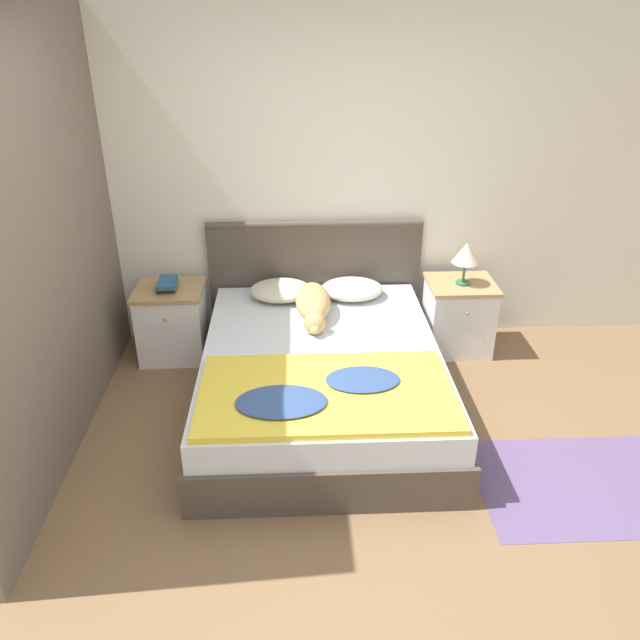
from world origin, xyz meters
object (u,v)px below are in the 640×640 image
Objects in this scene: nightstand_left at (172,322)px; pillow_left at (281,290)px; book_stack at (167,284)px; bed at (321,378)px; nightstand_right at (458,316)px; pillow_right at (352,289)px; dog at (313,304)px; table_lamp at (466,254)px.

nightstand_left is 0.88m from pillow_left.
book_stack reaches higher than pillow_left.
bed is 3.58× the size of nightstand_right.
pillow_right is 0.63× the size of dog.
nightstand_left is at bearing -179.31° from pillow_right.
table_lamp is at bearing -2.65° from pillow_right.
bed is 0.88m from pillow_right.
pillow_left is at bearing 109.10° from bed.
table_lamp reaches higher than pillow_left.
book_stack reaches higher than nightstand_right.
pillow_right is 1.45× the size of table_lamp.
pillow_left is 0.63× the size of dog.
pillow_right reaches higher than nightstand_left.
table_lamp is (2.23, -0.00, 0.20)m from book_stack.
nightstand_right is 1.74× the size of table_lamp.
bed is 6.23× the size of table_lamp.
bed is at bearing -146.24° from table_lamp.
pillow_right is at bearing 44.87° from dog.
dog reaches higher than book_stack.
nightstand_left is 2.45× the size of book_stack.
pillow_right is (0.27, 0.78, 0.30)m from bed.
pillow_left is 0.85m from book_stack.
nightstand_right is 1.20× the size of pillow_right.
table_lamp is (0.84, -0.04, 0.28)m from pillow_right.
pillow_left is at bearing 127.70° from dog.
nightstand_left and nightstand_right have the same top height.
dog is 1.21m from table_lamp.
nightstand_left is at bearing 85.90° from book_stack.
nightstand_right is 2.25m from book_stack.
pillow_left reaches higher than bed.
bed is at bearing -34.55° from nightstand_left.
bed is 1.35m from nightstand_left.
table_lamp reaches higher than dog.
pillow_right is at bearing 70.90° from bed.
book_stack reaches higher than bed.
pillow_right is at bearing 0.00° from pillow_left.
table_lamp is (1.11, 0.74, 0.59)m from bed.
dog is at bearing -14.98° from nightstand_left.
nightstand_right is (1.11, 0.77, 0.06)m from bed.
book_stack is (-1.39, -0.03, 0.08)m from pillow_right.
dog is (-0.31, -0.31, 0.03)m from pillow_right.
bed is 8.77× the size of book_stack.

